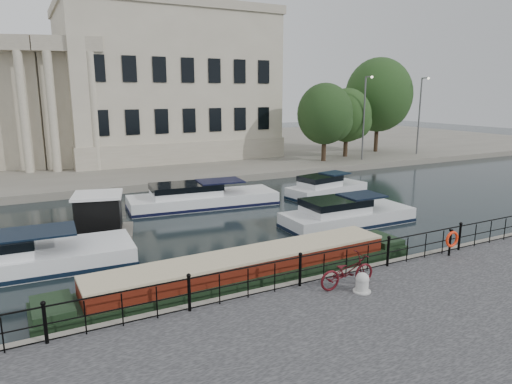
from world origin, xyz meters
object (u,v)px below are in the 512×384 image
life_ring_post (452,240)px  narrowboat (247,274)px  bicycle (347,271)px  mooring_bollard (362,283)px  harbour_hut (99,216)px

life_ring_post → narrowboat: (-8.05, 2.50, -0.89)m
bicycle → life_ring_post: bicycle is taller
mooring_bollard → life_ring_post: life_ring_post is taller
life_ring_post → narrowboat: size_ratio=0.07×
narrowboat → harbour_hut: bearing=112.0°
narrowboat → life_ring_post: bearing=-18.8°
bicycle → mooring_bollard: size_ratio=3.20×
bicycle → harbour_hut: bearing=28.6°
mooring_bollard → narrowboat: bearing=126.3°
bicycle → life_ring_post: 5.71m
bicycle → narrowboat: size_ratio=0.14×
mooring_bollard → harbour_hut: size_ratio=0.18×
narrowboat → harbour_hut: size_ratio=3.99×
mooring_bollard → life_ring_post: 5.58m
narrowboat → harbour_hut: 9.84m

